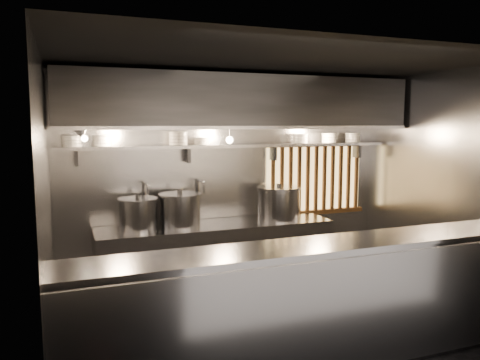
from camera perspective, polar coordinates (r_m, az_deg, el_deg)
floor at (r=5.35m, az=4.32°, el=-17.03°), size 4.50×4.50×0.00m
ceiling at (r=4.93m, az=4.62°, el=14.24°), size 4.50×4.50×0.00m
wall_back at (r=6.33m, az=-1.32°, el=-0.07°), size 4.50×0.00×4.50m
wall_left at (r=4.49m, az=-22.55°, el=-3.47°), size 0.00×3.00×3.00m
wall_right at (r=6.24m, az=23.52°, el=-0.75°), size 0.00×3.00×3.00m
serving_counter at (r=4.35m, az=9.92°, el=-14.82°), size 4.50×0.56×1.13m
cooking_bench at (r=6.08m, az=-2.82°, el=-9.52°), size 3.00×0.70×0.90m
bowl_shelf at (r=6.12m, az=-0.77°, el=4.20°), size 4.40×0.34×0.04m
exhaust_hood at (r=5.91m, az=-0.03°, el=9.39°), size 4.40×0.81×0.65m
wood_screen at (r=6.83m, az=9.16°, el=0.18°), size 1.56×0.09×1.04m
faucet_left at (r=5.93m, az=-11.42°, el=-1.59°), size 0.04×0.30×0.50m
faucet_right at (r=6.08m, az=-4.90°, el=-1.27°), size 0.04×0.30×0.50m
heat_lamp at (r=5.28m, az=-18.77°, el=5.44°), size 0.25×0.35×0.20m
pendant_bulb at (r=5.97m, az=-1.28°, el=4.92°), size 0.09×0.09×0.19m
stock_pot_left at (r=5.73m, az=-12.29°, el=-4.06°), size 0.58×0.58×0.42m
stock_pot_mid at (r=5.82m, az=-7.32°, el=-3.64°), size 0.66×0.66×0.45m
stock_pot_right at (r=6.24m, az=4.73°, el=-2.79°), size 0.76×0.76×0.48m
bowl_stack_0 at (r=5.75m, az=-19.84°, el=4.48°), size 0.23×0.23×0.13m
bowl_stack_1 at (r=5.76m, az=-16.40°, el=4.61°), size 0.23×0.23×0.13m
bowl_stack_2 at (r=5.90m, az=-7.55°, el=5.06°), size 0.25×0.25×0.17m
bowl_stack_3 at (r=5.98m, az=-4.71°, el=4.76°), size 0.20×0.20×0.09m
bowl_stack_4 at (r=6.51m, az=7.34°, el=5.06°), size 0.22×0.22×0.13m
bowl_stack_5 at (r=6.74m, az=10.78°, el=5.06°), size 0.22×0.22×0.13m
bowl_stack_6 at (r=6.95m, az=13.59°, el=5.04°), size 0.22×0.22×0.13m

